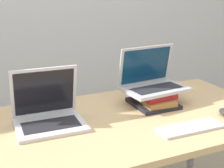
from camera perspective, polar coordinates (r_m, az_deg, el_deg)
The scene contains 5 objects.
desk at distance 1.51m, azimuth -0.66°, elevation -9.23°, with size 1.70×0.79×0.75m.
laptop_left at distance 1.46m, azimuth -11.56°, elevation -5.33°, with size 0.31×0.26×0.26m.
book_stack at distance 1.68m, azimuth 7.53°, elevation -2.64°, with size 0.21×0.24×0.08m.
laptop_on_books at distance 1.69m, azimuth 7.32°, elevation 0.59°, with size 0.36×0.25×0.23m.
wireless_keyboard at distance 1.44m, azimuth 14.12°, elevation -7.75°, with size 0.31×0.11×0.01m.
Camera 1 is at (-0.54, -0.85, 1.35)m, focal length 50.00 mm.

